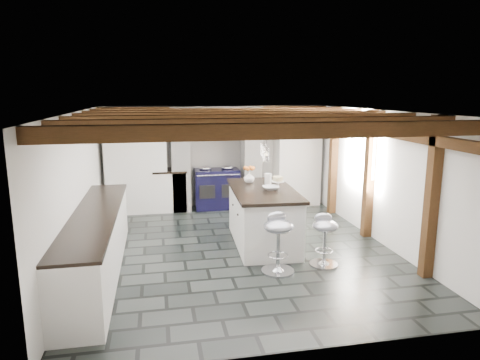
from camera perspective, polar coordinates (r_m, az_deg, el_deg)
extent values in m
plane|color=black|center=(7.33, -0.17, -9.11)|extent=(6.00, 6.00, 0.00)
plane|color=white|center=(9.92, -3.44, 3.21)|extent=(5.00, 0.00, 5.00)
plane|color=white|center=(6.99, -20.75, -1.05)|extent=(0.00, 6.00, 6.00)
plane|color=white|center=(7.86, 18.03, 0.45)|extent=(0.00, 6.00, 6.00)
plane|color=white|center=(6.86, -0.18, 9.17)|extent=(6.00, 6.00, 0.00)
cube|color=silver|center=(9.59, -7.93, 1.61)|extent=(0.40, 0.60, 1.90)
cube|color=silver|center=(9.80, 1.45, 1.94)|extent=(0.40, 0.60, 1.90)
cube|color=#4D2D16|center=(9.54, -3.26, 7.95)|extent=(2.10, 0.65, 0.18)
cube|color=silver|center=(9.53, -3.27, 8.88)|extent=(2.00, 0.60, 0.31)
cube|color=black|center=(9.22, -2.99, 8.20)|extent=(1.00, 0.03, 0.22)
cube|color=silver|center=(9.20, -2.98, 8.20)|extent=(0.90, 0.01, 0.14)
cube|color=white|center=(9.58, -13.62, 1.69)|extent=(1.30, 0.58, 2.00)
cube|color=white|center=(10.08, 7.58, 2.40)|extent=(1.00, 0.58, 2.00)
cube|color=white|center=(6.56, -18.56, -8.16)|extent=(0.60, 3.80, 0.88)
cube|color=black|center=(6.43, -18.82, -4.28)|extent=(0.64, 3.80, 0.04)
cube|color=white|center=(9.68, -9.33, -1.42)|extent=(0.70, 0.60, 0.88)
cube|color=black|center=(9.59, -9.42, 1.26)|extent=(0.74, 0.64, 0.04)
cube|color=#4D2D16|center=(7.71, 17.88, 6.27)|extent=(0.15, 5.80, 0.14)
plane|color=white|center=(8.31, 16.10, 3.94)|extent=(0.00, 0.90, 0.90)
cube|color=#4D2D16|center=(4.34, 6.31, 6.54)|extent=(5.00, 0.16, 0.16)
cube|color=#4D2D16|center=(5.18, 3.45, 7.38)|extent=(5.00, 0.16, 0.16)
cube|color=#4D2D16|center=(6.02, 1.38, 7.98)|extent=(5.00, 0.16, 0.16)
cube|color=#4D2D16|center=(6.87, -0.18, 8.42)|extent=(5.00, 0.16, 0.16)
cube|color=#4D2D16|center=(7.72, -1.41, 8.76)|extent=(5.00, 0.16, 0.16)
cube|color=#4D2D16|center=(8.57, -2.39, 9.03)|extent=(5.00, 0.16, 0.16)
cube|color=#4D2D16|center=(9.43, -3.19, 9.25)|extent=(5.00, 0.16, 0.16)
cube|color=#4D2D16|center=(6.49, 24.20, -2.25)|extent=(0.15, 0.15, 2.30)
cube|color=#4D2D16|center=(7.99, 16.84, 0.70)|extent=(0.15, 0.15, 2.30)
cube|color=#4D2D16|center=(9.41, 12.34, 2.51)|extent=(0.15, 0.15, 2.30)
cylinder|color=black|center=(6.94, 3.57, 6.11)|extent=(0.01, 0.01, 0.56)
cylinder|color=white|center=(6.97, 3.54, 3.41)|extent=(0.09, 0.09, 0.22)
cylinder|color=black|center=(7.24, 3.36, 6.34)|extent=(0.01, 0.01, 0.56)
cylinder|color=white|center=(7.27, 3.33, 3.75)|extent=(0.09, 0.09, 0.22)
cylinder|color=black|center=(7.54, 3.16, 6.55)|extent=(0.01, 0.01, 0.56)
cylinder|color=white|center=(7.58, 3.13, 4.06)|extent=(0.09, 0.09, 0.22)
cube|color=black|center=(9.74, -3.14, -1.14)|extent=(1.00, 0.60, 0.90)
ellipsoid|color=silver|center=(9.61, -4.65, 1.59)|extent=(0.28, 0.28, 0.11)
ellipsoid|color=silver|center=(9.68, -1.70, 1.70)|extent=(0.28, 0.28, 0.11)
cylinder|color=silver|center=(9.35, -2.89, 0.65)|extent=(0.95, 0.03, 0.03)
cube|color=black|center=(9.42, -4.39, -1.59)|extent=(0.35, 0.02, 0.30)
cube|color=black|center=(9.48, -1.39, -1.47)|extent=(0.35, 0.02, 0.30)
cube|color=white|center=(7.43, 3.09, -5.06)|extent=(1.04, 1.94, 0.93)
cube|color=black|center=(7.30, 3.13, -1.38)|extent=(1.13, 2.03, 0.05)
imported|color=white|center=(7.75, 1.23, 0.36)|extent=(0.20, 0.20, 0.20)
ellipsoid|color=#C25E1B|center=(7.72, 1.24, 1.55)|extent=(0.21, 0.21, 0.13)
cylinder|color=white|center=(7.66, 3.76, 0.15)|extent=(0.13, 0.13, 0.19)
imported|color=white|center=(7.21, 4.12, -1.07)|extent=(0.29, 0.29, 0.07)
cylinder|color=white|center=(7.39, 5.06, -0.62)|extent=(0.05, 0.05, 0.11)
cylinder|color=white|center=(7.38, 5.06, -0.16)|extent=(0.23, 0.23, 0.02)
cylinder|color=tan|center=(7.37, 5.07, 0.18)|extent=(0.18, 0.18, 0.07)
cylinder|color=silver|center=(6.77, 11.09, -10.97)|extent=(0.43, 0.43, 0.03)
cone|color=silver|center=(6.76, 11.11, -10.62)|extent=(0.20, 0.20, 0.08)
cylinder|color=silver|center=(6.66, 11.20, -8.51)|extent=(0.05, 0.05, 0.54)
torus|color=silver|center=(6.69, 11.17, -9.22)|extent=(0.28, 0.28, 0.02)
ellipsoid|color=#989AA6|center=(6.57, 11.30, -6.01)|extent=(0.46, 0.46, 0.18)
ellipsoid|color=#989AA6|center=(6.63, 11.17, -4.95)|extent=(0.29, 0.16, 0.15)
cylinder|color=silver|center=(6.44, 5.05, -11.99)|extent=(0.48, 0.48, 0.03)
cone|color=silver|center=(6.42, 5.06, -11.58)|extent=(0.22, 0.22, 0.09)
cylinder|color=silver|center=(6.31, 5.10, -9.11)|extent=(0.05, 0.05, 0.60)
torus|color=silver|center=(6.35, 5.09, -9.95)|extent=(0.31, 0.31, 0.02)
ellipsoid|color=#989AA6|center=(6.20, 5.16, -6.18)|extent=(0.50, 0.50, 0.20)
ellipsoid|color=#989AA6|center=(6.27, 4.75, -4.94)|extent=(0.32, 0.17, 0.17)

